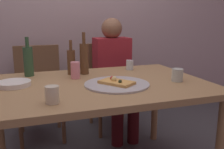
{
  "coord_description": "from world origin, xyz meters",
  "views": [
    {
      "loc": [
        -0.44,
        -1.62,
        1.17
      ],
      "look_at": [
        0.11,
        0.0,
        0.79
      ],
      "focal_mm": 40.61,
      "sensor_mm": 36.0,
      "label": 1
    }
  ],
  "objects_px": {
    "chair_left": "(39,86)",
    "guest_in_sweater": "(115,71)",
    "wine_bottle": "(71,61)",
    "water_bottle": "(28,61)",
    "chair_right": "(110,80)",
    "beer_bottle": "(84,58)",
    "soda_can": "(75,70)",
    "tumbler_far": "(177,75)",
    "pizza_tray": "(117,84)",
    "tumbler_near": "(130,65)",
    "dining_table": "(97,93)",
    "plate_stack": "(14,84)",
    "pizza_slice_last": "(116,82)",
    "wine_glass": "(52,95)"
  },
  "relations": [
    {
      "from": "chair_right",
      "to": "guest_in_sweater",
      "type": "relative_size",
      "value": 0.77
    },
    {
      "from": "soda_can",
      "to": "chair_right",
      "type": "height_order",
      "value": "chair_right"
    },
    {
      "from": "chair_right",
      "to": "soda_can",
      "type": "bearing_deg",
      "value": 55.22
    },
    {
      "from": "pizza_tray",
      "to": "tumbler_near",
      "type": "bearing_deg",
      "value": 58.18
    },
    {
      "from": "plate_stack",
      "to": "chair_left",
      "type": "height_order",
      "value": "chair_left"
    },
    {
      "from": "wine_bottle",
      "to": "beer_bottle",
      "type": "bearing_deg",
      "value": -10.99
    },
    {
      "from": "water_bottle",
      "to": "wine_glass",
      "type": "height_order",
      "value": "water_bottle"
    },
    {
      "from": "wine_bottle",
      "to": "plate_stack",
      "type": "height_order",
      "value": "wine_bottle"
    },
    {
      "from": "soda_can",
      "to": "chair_right",
      "type": "distance_m",
      "value": 0.93
    },
    {
      "from": "wine_glass",
      "to": "chair_right",
      "type": "relative_size",
      "value": 0.1
    },
    {
      "from": "wine_glass",
      "to": "guest_in_sweater",
      "type": "distance_m",
      "value": 1.31
    },
    {
      "from": "plate_stack",
      "to": "wine_bottle",
      "type": "bearing_deg",
      "value": 28.92
    },
    {
      "from": "water_bottle",
      "to": "chair_left",
      "type": "height_order",
      "value": "water_bottle"
    },
    {
      "from": "beer_bottle",
      "to": "tumbler_near",
      "type": "xyz_separation_m",
      "value": [
        0.4,
        0.04,
        -0.09
      ]
    },
    {
      "from": "pizza_slice_last",
      "to": "water_bottle",
      "type": "distance_m",
      "value": 0.72
    },
    {
      "from": "pizza_slice_last",
      "to": "chair_left",
      "type": "relative_size",
      "value": 0.28
    },
    {
      "from": "pizza_slice_last",
      "to": "pizza_tray",
      "type": "bearing_deg",
      "value": 50.04
    },
    {
      "from": "chair_right",
      "to": "water_bottle",
      "type": "bearing_deg",
      "value": 32.97
    },
    {
      "from": "chair_left",
      "to": "guest_in_sweater",
      "type": "relative_size",
      "value": 0.77
    },
    {
      "from": "dining_table",
      "to": "soda_can",
      "type": "xyz_separation_m",
      "value": [
        -0.12,
        0.17,
        0.13
      ]
    },
    {
      "from": "wine_bottle",
      "to": "soda_can",
      "type": "distance_m",
      "value": 0.15
    },
    {
      "from": "chair_left",
      "to": "guest_in_sweater",
      "type": "bearing_deg",
      "value": 168.42
    },
    {
      "from": "pizza_tray",
      "to": "beer_bottle",
      "type": "height_order",
      "value": "beer_bottle"
    },
    {
      "from": "tumbler_near",
      "to": "guest_in_sweater",
      "type": "height_order",
      "value": "guest_in_sweater"
    },
    {
      "from": "plate_stack",
      "to": "chair_left",
      "type": "relative_size",
      "value": 0.24
    },
    {
      "from": "wine_bottle",
      "to": "chair_left",
      "type": "height_order",
      "value": "wine_bottle"
    },
    {
      "from": "pizza_slice_last",
      "to": "tumbler_far",
      "type": "distance_m",
      "value": 0.44
    },
    {
      "from": "dining_table",
      "to": "tumbler_near",
      "type": "distance_m",
      "value": 0.53
    },
    {
      "from": "beer_bottle",
      "to": "chair_right",
      "type": "relative_size",
      "value": 0.36
    },
    {
      "from": "pizza_slice_last",
      "to": "wine_glass",
      "type": "bearing_deg",
      "value": -152.32
    },
    {
      "from": "pizza_slice_last",
      "to": "water_bottle",
      "type": "height_order",
      "value": "water_bottle"
    },
    {
      "from": "tumbler_far",
      "to": "chair_left",
      "type": "distance_m",
      "value": 1.39
    },
    {
      "from": "chair_right",
      "to": "chair_left",
      "type": "bearing_deg",
      "value": 0.0
    },
    {
      "from": "dining_table",
      "to": "wine_bottle",
      "type": "xyz_separation_m",
      "value": [
        -0.12,
        0.32,
        0.18
      ]
    },
    {
      "from": "wine_bottle",
      "to": "water_bottle",
      "type": "height_order",
      "value": "water_bottle"
    },
    {
      "from": "beer_bottle",
      "to": "soda_can",
      "type": "xyz_separation_m",
      "value": [
        -0.1,
        -0.13,
        -0.07
      ]
    },
    {
      "from": "chair_right",
      "to": "guest_in_sweater",
      "type": "bearing_deg",
      "value": 90.0
    },
    {
      "from": "water_bottle",
      "to": "chair_right",
      "type": "relative_size",
      "value": 0.33
    },
    {
      "from": "pizza_slice_last",
      "to": "chair_right",
      "type": "xyz_separation_m",
      "value": [
        0.29,
        1.01,
        -0.25
      ]
    },
    {
      "from": "pizza_tray",
      "to": "water_bottle",
      "type": "distance_m",
      "value": 0.72
    },
    {
      "from": "beer_bottle",
      "to": "soda_can",
      "type": "height_order",
      "value": "beer_bottle"
    },
    {
      "from": "tumbler_near",
      "to": "wine_glass",
      "type": "height_order",
      "value": "wine_glass"
    },
    {
      "from": "dining_table",
      "to": "plate_stack",
      "type": "distance_m",
      "value": 0.55
    },
    {
      "from": "wine_bottle",
      "to": "tumbler_far",
      "type": "distance_m",
      "value": 0.81
    },
    {
      "from": "soda_can",
      "to": "tumbler_near",
      "type": "bearing_deg",
      "value": 18.87
    },
    {
      "from": "tumbler_far",
      "to": "chair_left",
      "type": "height_order",
      "value": "chair_left"
    },
    {
      "from": "tumbler_far",
      "to": "wine_glass",
      "type": "height_order",
      "value": "wine_glass"
    },
    {
      "from": "wine_bottle",
      "to": "chair_right",
      "type": "bearing_deg",
      "value": 48.76
    },
    {
      "from": "pizza_tray",
      "to": "pizza_slice_last",
      "type": "distance_m",
      "value": 0.02
    },
    {
      "from": "dining_table",
      "to": "water_bottle",
      "type": "xyz_separation_m",
      "value": [
        -0.44,
        0.37,
        0.19
      ]
    }
  ]
}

